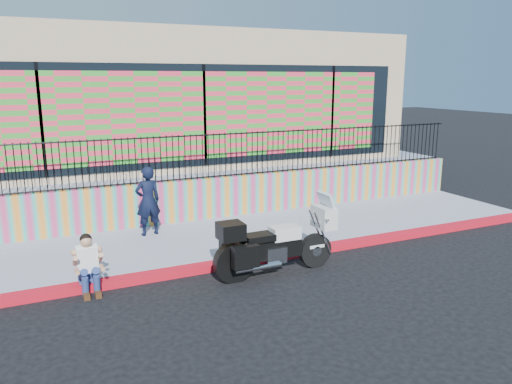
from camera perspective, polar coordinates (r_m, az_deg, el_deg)
ground at (r=10.96m, az=1.57°, el=-7.79°), size 90.00×90.00×0.00m
red_curb at (r=10.93m, az=1.57°, el=-7.43°), size 16.00×0.30×0.15m
sidewalk at (r=12.35m, az=-1.84°, el=-5.01°), size 16.00×3.00×0.15m
mural_wall at (r=13.61m, az=-4.49°, el=-0.62°), size 16.00×0.20×1.10m
metal_fence at (r=13.39m, az=-4.58°, el=4.17°), size 15.80×0.04×1.20m
elevated_platform at (r=18.40m, az=-10.04°, el=2.52°), size 16.00×10.00×1.25m
storefront_building at (r=17.91m, az=-10.19°, el=10.69°), size 14.00×8.06×4.00m
police_motorcycle at (r=10.00m, az=2.05°, el=-5.80°), size 2.55×0.84×1.59m
police_officer at (r=12.24m, az=-12.25°, el=-1.01°), size 0.66×0.47×1.68m
seated_man at (r=9.74m, az=-18.56°, el=-8.35°), size 0.54×0.71×1.06m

